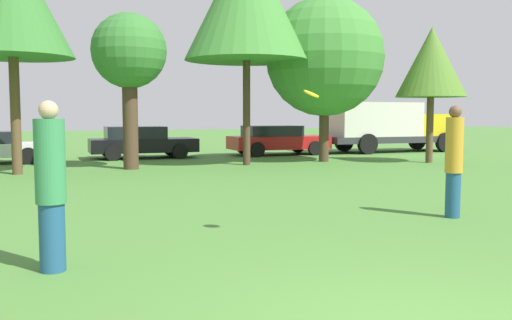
{
  "coord_description": "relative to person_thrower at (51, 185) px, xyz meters",
  "views": [
    {
      "loc": [
        -2.93,
        -3.32,
        1.77
      ],
      "look_at": [
        0.6,
        5.0,
        1.02
      ],
      "focal_mm": 38.75,
      "sensor_mm": 36.0,
      "label": 1
    }
  ],
  "objects": [
    {
      "name": "tree_6",
      "position": [
        13.55,
        9.64,
        2.68
      ],
      "size": [
        2.54,
        2.54,
        4.95
      ],
      "color": "brown",
      "rests_on": "ground"
    },
    {
      "name": "parked_car_red",
      "position": [
        10.07,
        15.44,
        -0.31
      ],
      "size": [
        4.41,
        2.06,
        1.28
      ],
      "rotation": [
        0.0,
        0.0,
        -0.04
      ],
      "color": "red",
      "rests_on": "ground"
    },
    {
      "name": "tree_5",
      "position": [
        10.2,
        11.58,
        2.92
      ],
      "size": [
        4.41,
        4.41,
        6.12
      ],
      "color": "#473323",
      "rests_on": "ground"
    },
    {
      "name": "tree_3",
      "position": [
        2.97,
        11.5,
        2.72
      ],
      "size": [
        2.4,
        2.4,
        5.01
      ],
      "color": "#473323",
      "rests_on": "ground"
    },
    {
      "name": "person_thrower",
      "position": [
        0.0,
        0.0,
        0.0
      ],
      "size": [
        0.34,
        0.34,
        1.93
      ],
      "rotation": [
        0.0,
        0.0,
        0.12
      ],
      "color": "navy",
      "rests_on": "ground"
    },
    {
      "name": "frisbee",
      "position": [
        3.38,
        0.15,
        1.08
      ],
      "size": [
        0.24,
        0.22,
        0.15
      ],
      "color": "yellow"
    },
    {
      "name": "delivery_truck_yellow",
      "position": [
        15.68,
        15.11,
        0.3
      ],
      "size": [
        6.85,
        2.56,
        2.33
      ],
      "rotation": [
        0.0,
        0.0,
        -0.04
      ],
      "color": "#2D2D33",
      "rests_on": "ground"
    },
    {
      "name": "parked_car_black",
      "position": [
        4.18,
        15.91,
        -0.31
      ],
      "size": [
        4.3,
        2.17,
        1.29
      ],
      "rotation": [
        0.0,
        0.0,
        -0.04
      ],
      "color": "black",
      "rests_on": "ground"
    },
    {
      "name": "person_catcher",
      "position": [
        6.51,
        0.78,
        0.01
      ],
      "size": [
        0.29,
        0.29,
        1.92
      ],
      "rotation": [
        0.0,
        0.0,
        -3.02
      ],
      "color": "navy",
      "rests_on": "ground"
    }
  ]
}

